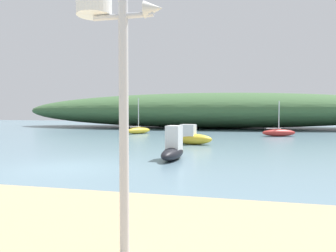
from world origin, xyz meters
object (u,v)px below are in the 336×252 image
object	(u,v)px
motorboat_inner_mooring	(173,148)
motorboat_by_sandbar	(191,137)
sailboat_off_point	(279,133)
sailboat_mid_channel	(139,130)
mast_structure	(106,38)

from	to	relation	value
motorboat_inner_mooring	motorboat_by_sandbar	distance (m)	6.29
sailboat_off_point	sailboat_mid_channel	world-z (taller)	sailboat_mid_channel
motorboat_inner_mooring	motorboat_by_sandbar	xyz separation A→B (m)	(-0.19, 6.29, -0.03)
sailboat_off_point	motorboat_by_sandbar	size ratio (longest dim) A/B	1.12
mast_structure	sailboat_mid_channel	xyz separation A→B (m)	(-7.64, 23.88, -2.62)
sailboat_off_point	motorboat_by_sandbar	xyz separation A→B (m)	(-6.24, -8.18, 0.15)
mast_structure	motorboat_inner_mooring	world-z (taller)	mast_structure
motorboat_by_sandbar	sailboat_off_point	bearing A→B (deg)	52.64
motorboat_inner_mooring	motorboat_by_sandbar	world-z (taller)	motorboat_inner_mooring
mast_structure	motorboat_inner_mooring	distance (m)	9.46
sailboat_mid_channel	motorboat_by_sandbar	distance (m)	10.64
sailboat_off_point	sailboat_mid_channel	xyz separation A→B (m)	(-12.60, 0.35, 0.00)
motorboat_inner_mooring	sailboat_mid_channel	size ratio (longest dim) A/B	0.72
mast_structure	sailboat_off_point	bearing A→B (deg)	78.09
mast_structure	motorboat_inner_mooring	bearing A→B (deg)	96.82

